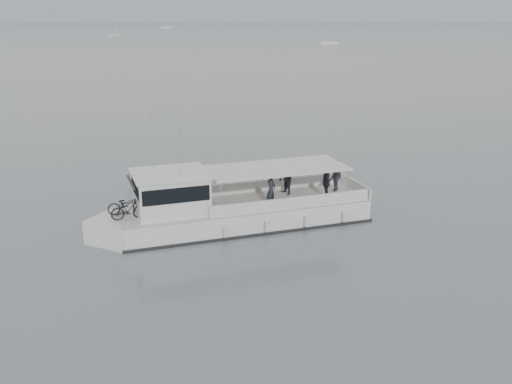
{
  "coord_description": "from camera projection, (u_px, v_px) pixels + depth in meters",
  "views": [
    {
      "loc": [
        -2.16,
        -21.94,
        9.5
      ],
      "look_at": [
        -2.1,
        2.85,
        1.6
      ],
      "focal_mm": 40.0,
      "sensor_mm": 36.0,
      "label": 1
    }
  ],
  "objects": [
    {
      "name": "ground",
      "position": [
        306.0,
        249.0,
        23.79
      ],
      "size": [
        1400.0,
        1400.0,
        0.0
      ],
      "primitive_type": "plane",
      "color": "slate",
      "rests_on": "ground"
    },
    {
      "name": "moored_fleet",
      "position": [
        97.0,
        37.0,
        210.32
      ],
      "size": [
        433.1,
        285.57,
        10.96
      ],
      "color": "white",
      "rests_on": "ground"
    },
    {
      "name": "tour_boat",
      "position": [
        221.0,
        209.0,
        25.88
      ],
      "size": [
        12.82,
        6.72,
        5.45
      ],
      "rotation": [
        0.0,
        0.0,
        0.33
      ],
      "color": "white",
      "rests_on": "ground"
    },
    {
      "name": "headland",
      "position": [
        257.0,
        6.0,
        553.11
      ],
      "size": [
        1400.0,
        90.0,
        28.0
      ],
      "primitive_type": "cube",
      "color": "#939EA8",
      "rests_on": "ground"
    }
  ]
}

